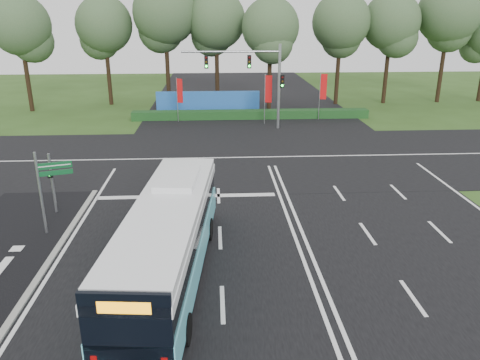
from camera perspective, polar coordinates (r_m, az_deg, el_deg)
name	(u,v)px	position (r m, az deg, el deg)	size (l,w,h in m)	color
ground	(294,236)	(21.02, 6.65, -6.84)	(120.00, 120.00, 0.00)	#2F4D19
road_main	(294,236)	(21.01, 6.65, -6.80)	(20.00, 120.00, 0.04)	black
road_cross	(265,157)	(32.09, 3.11, 2.78)	(120.00, 14.00, 0.05)	black
kerb_strip	(38,278)	(19.25, -23.37, -10.94)	(0.25, 18.00, 0.12)	gray
city_bus	(169,239)	(17.22, -8.68, -7.13)	(3.43, 11.52, 3.26)	#62D3E5
pedestrian_signal	(52,182)	(24.31, -21.95, -0.18)	(0.28, 0.40, 3.06)	gray
street_sign	(47,182)	(21.93, -22.43, -0.27)	(1.43, 0.51, 3.82)	gray
banner_flag_left	(179,93)	(42.60, -7.42, 10.45)	(0.55, 0.28, 3.98)	gray
banner_flag_mid	(268,92)	(41.49, 3.38, 10.67)	(0.63, 0.20, 4.37)	gray
banner_flag_right	(323,89)	(43.89, 10.03, 10.83)	(0.63, 0.13, 4.28)	gray
traffic_light_gantry	(258,73)	(39.46, 2.18, 12.87)	(8.41, 0.28, 7.00)	gray
hedge	(251,115)	(44.06, 1.35, 7.98)	(22.00, 1.20, 0.80)	#153C18
blue_hoarding	(208,103)	(46.25, -3.91, 9.39)	(10.00, 0.30, 2.20)	#205BB1
eucalyptus_row	(272,21)	(50.53, 3.93, 18.79)	(53.48, 9.28, 12.70)	black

